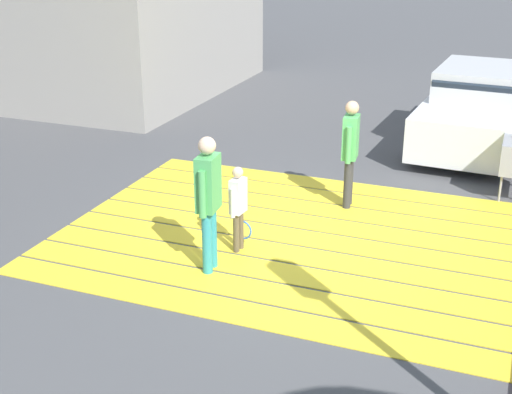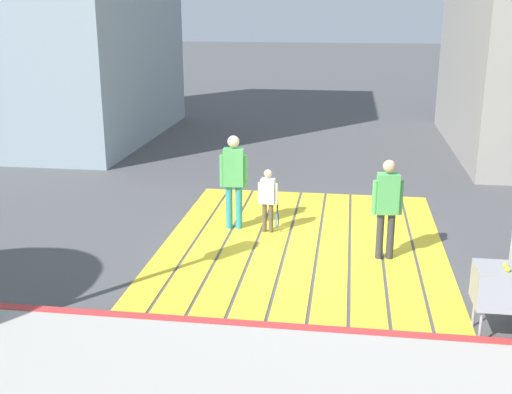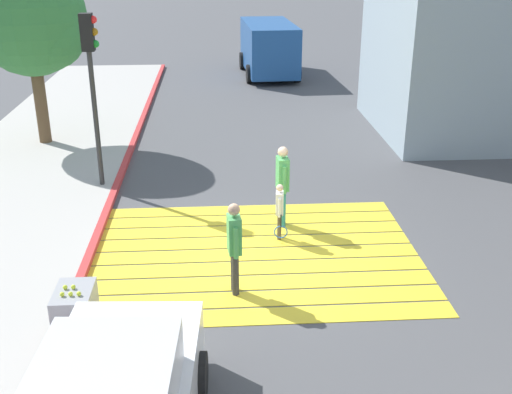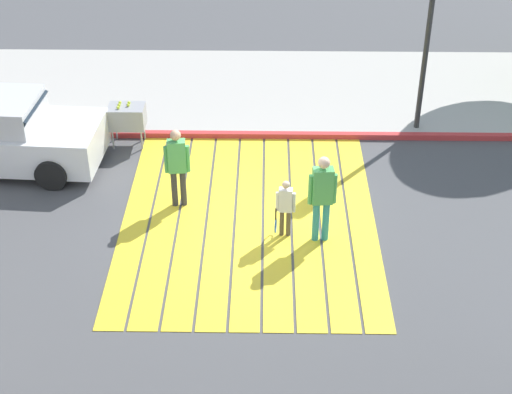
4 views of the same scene
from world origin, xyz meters
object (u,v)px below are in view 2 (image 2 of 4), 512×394
(pedestrian_adult_lead, at_px, (387,202))
(pedestrian_child_with_racket, at_px, (268,198))
(tennis_ball_cart, at_px, (507,287))
(pedestrian_adult_trailing, at_px, (234,175))

(pedestrian_adult_lead, xyz_separation_m, pedestrian_child_with_racket, (0.99, 2.07, -0.31))
(tennis_ball_cart, bearing_deg, pedestrian_adult_trailing, 49.18)
(tennis_ball_cart, distance_m, pedestrian_adult_lead, 2.82)
(pedestrian_child_with_racket, bearing_deg, pedestrian_adult_trailing, 79.62)
(pedestrian_adult_lead, relative_size, pedestrian_child_with_racket, 1.40)
(pedestrian_adult_trailing, distance_m, pedestrian_child_with_racket, 0.77)
(tennis_ball_cart, xyz_separation_m, pedestrian_adult_trailing, (3.55, 4.11, 0.35))
(pedestrian_adult_trailing, bearing_deg, pedestrian_child_with_racket, -100.38)
(pedestrian_adult_trailing, bearing_deg, pedestrian_adult_lead, -112.11)
(tennis_ball_cart, relative_size, pedestrian_child_with_racket, 0.84)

